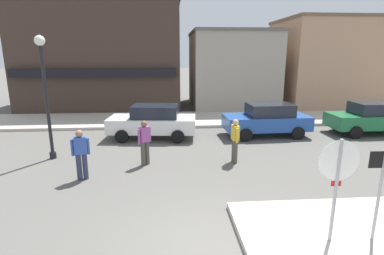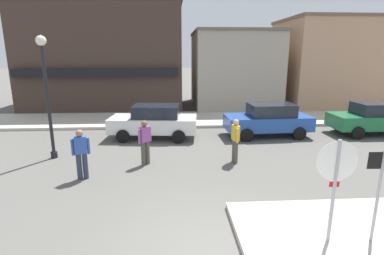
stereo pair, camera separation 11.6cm
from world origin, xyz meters
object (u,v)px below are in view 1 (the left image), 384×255
object	(u,v)px
lamp_post	(44,80)
parked_car_nearest	(153,121)
one_way_sign	(380,186)
pedestrian_crossing_far	(145,141)
pedestrian_kerb_side	(235,139)
parked_car_third	(371,118)
stop_sign	(337,178)
parked_car_second	(267,119)
pedestrian_crossing_near	(81,153)

from	to	relation	value
lamp_post	parked_car_nearest	size ratio (longest dim) A/B	1.10
parked_car_nearest	lamp_post	bearing A→B (deg)	-144.96
lamp_post	one_way_sign	bearing A→B (deg)	-34.89
pedestrian_crossing_far	one_way_sign	bearing A→B (deg)	-45.20
one_way_sign	pedestrian_crossing_far	xyz separation A→B (m)	(-5.02, 5.06, -0.46)
one_way_sign	pedestrian_kerb_side	world-z (taller)	one_way_sign
pedestrian_kerb_side	parked_car_third	bearing A→B (deg)	24.86
one_way_sign	parked_car_nearest	xyz separation A→B (m)	(-4.91, 8.55, -0.52)
stop_sign	one_way_sign	distance (m)	0.91
lamp_post	pedestrian_crossing_far	world-z (taller)	lamp_post
lamp_post	pedestrian_crossing_far	bearing A→B (deg)	-14.55
lamp_post	parked_car_nearest	xyz separation A→B (m)	(3.66, 2.57, -2.15)
stop_sign	parked_car_nearest	bearing A→B (deg)	115.32
one_way_sign	parked_car_third	world-z (taller)	one_way_sign
lamp_post	pedestrian_kerb_side	xyz separation A→B (m)	(6.78, -0.93, -2.09)
parked_car_third	pedestrian_kerb_side	size ratio (longest dim) A/B	2.49
parked_car_nearest	parked_car_second	distance (m)	5.43
pedestrian_crossing_near	pedestrian_crossing_far	distance (m)	2.21
parked_car_third	pedestrian_crossing_near	distance (m)	13.50
pedestrian_kerb_side	parked_car_second	bearing A→B (deg)	56.60
stop_sign	pedestrian_crossing_near	xyz separation A→B (m)	(-6.01, 3.84, -0.65)
one_way_sign	parked_car_nearest	size ratio (longest dim) A/B	0.51
lamp_post	parked_car_second	xyz separation A→B (m)	(9.09, 2.58, -2.15)
parked_car_second	pedestrian_crossing_near	xyz separation A→B (m)	(-7.41, -4.67, 0.06)
one_way_sign	pedestrian_crossing_near	bearing A→B (deg)	150.57
parked_car_third	pedestrian_kerb_side	xyz separation A→B (m)	(-7.57, -3.51, 0.06)
stop_sign	one_way_sign	size ratio (longest dim) A/B	1.10
parked_car_nearest	parked_car_third	world-z (taller)	same
stop_sign	parked_car_third	distance (m)	10.83
one_way_sign	pedestrian_crossing_near	world-z (taller)	one_way_sign
one_way_sign	parked_car_third	size ratio (longest dim) A/B	0.52
parked_car_second	pedestrian_kerb_side	distance (m)	4.21
one_way_sign	parked_car_second	xyz separation A→B (m)	(0.52, 8.56, -0.52)
one_way_sign	parked_car_second	size ratio (longest dim) A/B	0.52
pedestrian_kerb_side	stop_sign	bearing A→B (deg)	-79.68
parked_car_third	pedestrian_crossing_near	bearing A→B (deg)	-159.78
parked_car_nearest	pedestrian_kerb_side	bearing A→B (deg)	-48.37
parked_car_nearest	pedestrian_crossing_far	distance (m)	3.49
one_way_sign	pedestrian_crossing_far	distance (m)	7.14
stop_sign	parked_car_third	bearing A→B (deg)	51.95
parked_car_second	one_way_sign	bearing A→B (deg)	-93.49
pedestrian_crossing_far	parked_car_second	bearing A→B (deg)	32.29
pedestrian_crossing_near	parked_car_second	bearing A→B (deg)	32.21
one_way_sign	pedestrian_kerb_side	bearing A→B (deg)	109.58
stop_sign	pedestrian_crossing_far	bearing A→B (deg)	129.55
pedestrian_crossing_near	one_way_sign	bearing A→B (deg)	-29.43
parked_car_second	pedestrian_crossing_far	world-z (taller)	pedestrian_crossing_far
parked_car_nearest	pedestrian_crossing_near	bearing A→B (deg)	-113.08
pedestrian_crossing_far	pedestrian_kerb_side	size ratio (longest dim) A/B	1.00
one_way_sign	pedestrian_crossing_near	distance (m)	7.93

